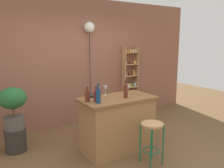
{
  "coord_description": "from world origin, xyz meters",
  "views": [
    {
      "loc": [
        -2.12,
        -2.9,
        1.89
      ],
      "look_at": [
        0.05,
        0.55,
        1.13
      ],
      "focal_mm": 37.52,
      "sensor_mm": 36.0,
      "label": 1
    }
  ],
  "objects_px": {
    "potted_plant": "(13,105)",
    "pendant_globe_light": "(89,28)",
    "spice_shelf": "(130,81)",
    "plant_stool": "(16,140)",
    "bar_stool": "(152,133)",
    "bottle_wine_red": "(126,91)",
    "wine_glass_center": "(128,89)",
    "wine_glass_left": "(105,89)",
    "bottle_olive_oil": "(96,96)",
    "cookbook": "(93,96)",
    "bottle_vinegar": "(87,96)",
    "bottle_spirits_clear": "(98,96)"
  },
  "relations": [
    {
      "from": "potted_plant",
      "to": "pendant_globe_light",
      "type": "relative_size",
      "value": 0.31
    },
    {
      "from": "spice_shelf",
      "to": "plant_stool",
      "type": "xyz_separation_m",
      "value": [
        -2.89,
        -0.61,
        -0.66
      ]
    },
    {
      "from": "bar_stool",
      "to": "bottle_wine_red",
      "type": "relative_size",
      "value": 2.11
    },
    {
      "from": "plant_stool",
      "to": "pendant_globe_light",
      "type": "distance_m",
      "value": 2.72
    },
    {
      "from": "wine_glass_center",
      "to": "spice_shelf",
      "type": "bearing_deg",
      "value": 52.13
    },
    {
      "from": "bottle_wine_red",
      "to": "wine_glass_left",
      "type": "xyz_separation_m",
      "value": [
        -0.19,
        0.35,
        0.0
      ]
    },
    {
      "from": "bottle_wine_red",
      "to": "pendant_globe_light",
      "type": "height_order",
      "value": "pendant_globe_light"
    },
    {
      "from": "bar_stool",
      "to": "spice_shelf",
      "type": "bearing_deg",
      "value": 61.47
    },
    {
      "from": "spice_shelf",
      "to": "pendant_globe_light",
      "type": "relative_size",
      "value": 0.76
    },
    {
      "from": "potted_plant",
      "to": "bottle_olive_oil",
      "type": "xyz_separation_m",
      "value": [
        1.1,
        -0.9,
        0.2
      ]
    },
    {
      "from": "cookbook",
      "to": "bottle_wine_red",
      "type": "bearing_deg",
      "value": -23.74
    },
    {
      "from": "bottle_olive_oil",
      "to": "wine_glass_center",
      "type": "bearing_deg",
      "value": 4.31
    },
    {
      "from": "bar_stool",
      "to": "bottle_wine_red",
      "type": "distance_m",
      "value": 0.81
    },
    {
      "from": "spice_shelf",
      "to": "bottle_vinegar",
      "type": "distance_m",
      "value": 2.43
    },
    {
      "from": "wine_glass_center",
      "to": "wine_glass_left",
      "type": "bearing_deg",
      "value": 145.11
    },
    {
      "from": "bar_stool",
      "to": "plant_stool",
      "type": "bearing_deg",
      "value": 137.83
    },
    {
      "from": "spice_shelf",
      "to": "bottle_olive_oil",
      "type": "distance_m",
      "value": 2.35
    },
    {
      "from": "bar_stool",
      "to": "pendant_globe_light",
      "type": "relative_size",
      "value": 0.28
    },
    {
      "from": "potted_plant",
      "to": "bottle_olive_oil",
      "type": "height_order",
      "value": "bottle_olive_oil"
    },
    {
      "from": "wine_glass_left",
      "to": "pendant_globe_light",
      "type": "bearing_deg",
      "value": 74.55
    },
    {
      "from": "spice_shelf",
      "to": "bottle_spirits_clear",
      "type": "height_order",
      "value": "spice_shelf"
    },
    {
      "from": "plant_stool",
      "to": "bottle_spirits_clear",
      "type": "bearing_deg",
      "value": -43.89
    },
    {
      "from": "bar_stool",
      "to": "plant_stool",
      "type": "relative_size",
      "value": 1.6
    },
    {
      "from": "bottle_spirits_clear",
      "to": "plant_stool",
      "type": "bearing_deg",
      "value": 136.11
    },
    {
      "from": "cookbook",
      "to": "wine_glass_center",
      "type": "bearing_deg",
      "value": -5.72
    },
    {
      "from": "plant_stool",
      "to": "bottle_wine_red",
      "type": "bearing_deg",
      "value": -31.41
    },
    {
      "from": "bottle_vinegar",
      "to": "cookbook",
      "type": "xyz_separation_m",
      "value": [
        0.23,
        0.23,
        -0.07
      ]
    },
    {
      "from": "spice_shelf",
      "to": "pendant_globe_light",
      "type": "xyz_separation_m",
      "value": [
        -1.1,
        0.04,
        1.28
      ]
    },
    {
      "from": "bottle_olive_oil",
      "to": "bottle_spirits_clear",
      "type": "bearing_deg",
      "value": -104.88
    },
    {
      "from": "bar_stool",
      "to": "potted_plant",
      "type": "relative_size",
      "value": 0.9
    },
    {
      "from": "potted_plant",
      "to": "bottle_vinegar",
      "type": "distance_m",
      "value": 1.31
    },
    {
      "from": "bar_stool",
      "to": "bottle_olive_oil",
      "type": "bearing_deg",
      "value": 133.5
    },
    {
      "from": "spice_shelf",
      "to": "pendant_globe_light",
      "type": "distance_m",
      "value": 1.69
    },
    {
      "from": "plant_stool",
      "to": "wine_glass_left",
      "type": "bearing_deg",
      "value": -23.9
    },
    {
      "from": "potted_plant",
      "to": "pendant_globe_light",
      "type": "height_order",
      "value": "pendant_globe_light"
    },
    {
      "from": "plant_stool",
      "to": "bottle_spirits_clear",
      "type": "distance_m",
      "value": 1.71
    },
    {
      "from": "potted_plant",
      "to": "bottle_spirits_clear",
      "type": "relative_size",
      "value": 2.37
    },
    {
      "from": "cookbook",
      "to": "bottle_spirits_clear",
      "type": "bearing_deg",
      "value": -91.28
    },
    {
      "from": "bottle_olive_oil",
      "to": "wine_glass_left",
      "type": "height_order",
      "value": "bottle_olive_oil"
    },
    {
      "from": "wine_glass_center",
      "to": "pendant_globe_light",
      "type": "xyz_separation_m",
      "value": [
        0.04,
        1.51,
        1.09
      ]
    },
    {
      "from": "potted_plant",
      "to": "wine_glass_center",
      "type": "distance_m",
      "value": 1.96
    },
    {
      "from": "wine_glass_left",
      "to": "cookbook",
      "type": "bearing_deg",
      "value": 179.61
    },
    {
      "from": "wine_glass_left",
      "to": "bottle_spirits_clear",
      "type": "bearing_deg",
      "value": -132.52
    },
    {
      "from": "spice_shelf",
      "to": "cookbook",
      "type": "xyz_separation_m",
      "value": [
        -1.69,
        -1.24,
        0.09
      ]
    },
    {
      "from": "bar_stool",
      "to": "bottle_vinegar",
      "type": "distance_m",
      "value": 1.15
    },
    {
      "from": "pendant_globe_light",
      "to": "bottle_wine_red",
      "type": "bearing_deg",
      "value": -95.89
    },
    {
      "from": "spice_shelf",
      "to": "wine_glass_left",
      "type": "bearing_deg",
      "value": -139.58
    },
    {
      "from": "spice_shelf",
      "to": "bottle_wine_red",
      "type": "bearing_deg",
      "value": -128.57
    },
    {
      "from": "bottle_vinegar",
      "to": "cookbook",
      "type": "height_order",
      "value": "bottle_vinegar"
    },
    {
      "from": "wine_glass_left",
      "to": "potted_plant",
      "type": "bearing_deg",
      "value": 156.1
    }
  ]
}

